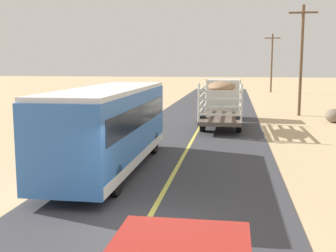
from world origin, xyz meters
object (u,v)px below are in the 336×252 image
object	(u,v)px
livestock_truck	(223,97)
boulder_near_shoulder	(334,116)
boulder_mid_field	(64,107)
bus	(110,126)
power_pole_mid	(301,57)
power_pole_far	(272,61)

from	to	relation	value
livestock_truck	boulder_near_shoulder	distance (m)	7.93
livestock_truck	boulder_near_shoulder	bearing A→B (deg)	6.85
boulder_mid_field	livestock_truck	bearing A→B (deg)	-15.38
boulder_mid_field	boulder_near_shoulder	bearing A→B (deg)	-7.42
bus	power_pole_mid	size ratio (longest dim) A/B	1.16
power_pole_far	boulder_near_shoulder	bearing A→B (deg)	-86.66
boulder_mid_field	power_pole_far	bearing A→B (deg)	56.08
power_pole_far	boulder_mid_field	world-z (taller)	power_pole_far
power_pole_far	boulder_mid_field	xyz separation A→B (m)	(-19.35, -28.78, -3.95)
power_pole_mid	boulder_near_shoulder	size ratio (longest dim) A/B	6.03
power_pole_far	boulder_near_shoulder	xyz separation A→B (m)	(1.84, -31.54, -3.94)
livestock_truck	power_pole_far	distance (m)	33.12
bus	boulder_mid_field	distance (m)	20.62
bus	power_pole_far	bearing A→B (deg)	78.12
livestock_truck	power_pole_far	world-z (taller)	power_pole_far
bus	boulder_mid_field	xyz separation A→B (m)	(-9.45, 18.29, -1.27)
livestock_truck	bus	bearing A→B (deg)	-105.23
livestock_truck	bus	world-z (taller)	bus
boulder_near_shoulder	boulder_mid_field	xyz separation A→B (m)	(-21.19, 2.76, -0.01)
boulder_mid_field	power_pole_mid	bearing A→B (deg)	3.07
bus	boulder_mid_field	bearing A→B (deg)	117.33
power_pole_far	boulder_near_shoulder	world-z (taller)	power_pole_far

